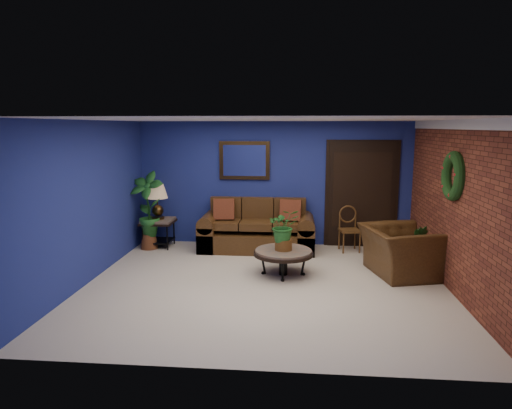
# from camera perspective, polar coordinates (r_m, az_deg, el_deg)

# --- Properties ---
(floor) EXTENTS (5.50, 5.50, 0.00)m
(floor) POSITION_cam_1_polar(r_m,az_deg,el_deg) (7.12, 1.19, -9.99)
(floor) COLOR beige
(floor) RESTS_ON ground
(wall_back) EXTENTS (5.50, 0.04, 2.50)m
(wall_back) POSITION_cam_1_polar(r_m,az_deg,el_deg) (9.26, 2.28, 2.62)
(wall_back) COLOR navy
(wall_back) RESTS_ON ground
(wall_left) EXTENTS (0.04, 5.00, 2.50)m
(wall_left) POSITION_cam_1_polar(r_m,az_deg,el_deg) (7.50, -20.23, 0.30)
(wall_left) COLOR navy
(wall_left) RESTS_ON ground
(wall_right_brick) EXTENTS (0.04, 5.00, 2.50)m
(wall_right_brick) POSITION_cam_1_polar(r_m,az_deg,el_deg) (7.16, 23.76, -0.36)
(wall_right_brick) COLOR brown
(wall_right_brick) RESTS_ON ground
(ceiling) EXTENTS (5.50, 5.00, 0.02)m
(ceiling) POSITION_cam_1_polar(r_m,az_deg,el_deg) (6.70, 1.27, 10.57)
(ceiling) COLOR white
(ceiling) RESTS_ON wall_back
(crown_molding) EXTENTS (0.03, 5.00, 0.14)m
(crown_molding) POSITION_cam_1_polar(r_m,az_deg,el_deg) (7.06, 24.20, 9.12)
(crown_molding) COLOR white
(crown_molding) RESTS_ON wall_right_brick
(wall_mirror) EXTENTS (1.02, 0.06, 0.77)m
(wall_mirror) POSITION_cam_1_polar(r_m,az_deg,el_deg) (9.23, -1.45, 5.52)
(wall_mirror) COLOR #442E14
(wall_mirror) RESTS_ON wall_back
(closet_door) EXTENTS (1.44, 0.06, 2.18)m
(closet_door) POSITION_cam_1_polar(r_m,az_deg,el_deg) (9.34, 13.05, 1.19)
(closet_door) COLOR black
(closet_door) RESTS_ON wall_back
(wreath) EXTENTS (0.16, 0.72, 0.72)m
(wreath) POSITION_cam_1_polar(r_m,az_deg,el_deg) (7.13, 23.43, 3.28)
(wreath) COLOR black
(wreath) RESTS_ON wall_right_brick
(sofa) EXTENTS (2.23, 0.96, 1.00)m
(sofa) POSITION_cam_1_polar(r_m,az_deg,el_deg) (9.04, 0.18, -3.50)
(sofa) COLOR #4A2E15
(sofa) RESTS_ON ground
(coffee_table) EXTENTS (0.97, 0.97, 0.42)m
(coffee_table) POSITION_cam_1_polar(r_m,az_deg,el_deg) (7.48, 3.44, -6.11)
(coffee_table) COLOR #524D48
(coffee_table) RESTS_ON ground
(end_table) EXTENTS (0.62, 0.62, 0.57)m
(end_table) POSITION_cam_1_polar(r_m,az_deg,el_deg) (9.36, -12.11, -2.59)
(end_table) COLOR #524D48
(end_table) RESTS_ON ground
(table_lamp) EXTENTS (0.41, 0.41, 0.69)m
(table_lamp) POSITION_cam_1_polar(r_m,az_deg,el_deg) (9.26, -12.24, 0.92)
(table_lamp) COLOR #442E14
(table_lamp) RESTS_ON end_table
(side_chair) EXTENTS (0.43, 0.43, 0.88)m
(side_chair) POSITION_cam_1_polar(r_m,az_deg,el_deg) (9.06, 11.54, -2.59)
(side_chair) COLOR brown
(side_chair) RESTS_ON ground
(armchair) EXTENTS (1.31, 1.42, 0.78)m
(armchair) POSITION_cam_1_polar(r_m,az_deg,el_deg) (7.83, 17.54, -5.59)
(armchair) COLOR #4A2E15
(armchair) RESTS_ON ground
(coffee_plant) EXTENTS (0.58, 0.53, 0.68)m
(coffee_plant) POSITION_cam_1_polar(r_m,az_deg,el_deg) (7.38, 3.48, -2.90)
(coffee_plant) COLOR brown
(coffee_plant) RESTS_ON coffee_table
(floor_plant) EXTENTS (0.40, 0.33, 0.86)m
(floor_plant) POSITION_cam_1_polar(r_m,az_deg,el_deg) (7.75, 19.20, -5.39)
(floor_plant) COLOR brown
(floor_plant) RESTS_ON ground
(tall_plant) EXTENTS (0.79, 0.65, 1.54)m
(tall_plant) POSITION_cam_1_polar(r_m,az_deg,el_deg) (9.18, -13.39, -0.32)
(tall_plant) COLOR brown
(tall_plant) RESTS_ON ground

